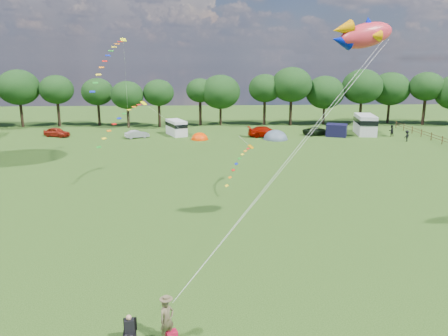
{
  "coord_description": "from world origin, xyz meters",
  "views": [
    {
      "loc": [
        -1.5,
        -22.59,
        11.7
      ],
      "look_at": [
        0.0,
        8.0,
        4.0
      ],
      "focal_mm": 35.0,
      "sensor_mm": 36.0,
      "label": 1
    }
  ],
  "objects_px": {
    "tent_greyblue": "(275,139)",
    "fish_kite": "(362,35)",
    "campervan_d": "(365,124)",
    "camp_chair": "(129,326)",
    "walker_a": "(391,131)",
    "walker_b": "(407,136)",
    "car_d": "(317,131)",
    "tent_orange": "(200,139)",
    "car_c": "(266,132)",
    "car_a": "(57,132)",
    "campervan_c": "(176,127)",
    "car_b": "(137,134)",
    "kite_flyer": "(167,320)"
  },
  "relations": [
    {
      "from": "campervan_c",
      "to": "camp_chair",
      "type": "relative_size",
      "value": 3.81
    },
    {
      "from": "tent_greyblue",
      "to": "camp_chair",
      "type": "height_order",
      "value": "tent_greyblue"
    },
    {
      "from": "car_d",
      "to": "walker_b",
      "type": "distance_m",
      "value": 13.03
    },
    {
      "from": "camp_chair",
      "to": "walker_b",
      "type": "xyz_separation_m",
      "value": [
        32.69,
        44.75,
        -0.01
      ]
    },
    {
      "from": "kite_flyer",
      "to": "walker_a",
      "type": "relative_size",
      "value": 1.07
    },
    {
      "from": "car_c",
      "to": "walker_a",
      "type": "distance_m",
      "value": 19.44
    },
    {
      "from": "tent_orange",
      "to": "fish_kite",
      "type": "xyz_separation_m",
      "value": [
        9.9,
        -37.72,
        13.02
      ]
    },
    {
      "from": "tent_orange",
      "to": "camp_chair",
      "type": "relative_size",
      "value": 2.04
    },
    {
      "from": "campervan_d",
      "to": "camp_chair",
      "type": "relative_size",
      "value": 4.8
    },
    {
      "from": "car_a",
      "to": "walker_b",
      "type": "relative_size",
      "value": 2.63
    },
    {
      "from": "tent_greyblue",
      "to": "car_d",
      "type": "bearing_deg",
      "value": 25.65
    },
    {
      "from": "car_a",
      "to": "tent_greyblue",
      "type": "distance_m",
      "value": 33.49
    },
    {
      "from": "car_c",
      "to": "walker_a",
      "type": "relative_size",
      "value": 2.94
    },
    {
      "from": "car_a",
      "to": "walker_b",
      "type": "xyz_separation_m",
      "value": [
        51.97,
        -6.47,
        0.1
      ]
    },
    {
      "from": "tent_greyblue",
      "to": "fish_kite",
      "type": "relative_size",
      "value": 0.97
    },
    {
      "from": "car_c",
      "to": "walker_b",
      "type": "relative_size",
      "value": 3.22
    },
    {
      "from": "camp_chair",
      "to": "walker_a",
      "type": "relative_size",
      "value": 0.78
    },
    {
      "from": "campervan_c",
      "to": "camp_chair",
      "type": "xyz_separation_m",
      "value": [
        0.97,
        -51.79,
        -0.45
      ]
    },
    {
      "from": "tent_orange",
      "to": "fish_kite",
      "type": "relative_size",
      "value": 0.67
    },
    {
      "from": "car_a",
      "to": "kite_flyer",
      "type": "distance_m",
      "value": 55.12
    },
    {
      "from": "car_d",
      "to": "campervan_c",
      "type": "relative_size",
      "value": 0.88
    },
    {
      "from": "car_c",
      "to": "camp_chair",
      "type": "distance_m",
      "value": 51.28
    },
    {
      "from": "car_c",
      "to": "campervan_d",
      "type": "xyz_separation_m",
      "value": [
        16.08,
        1.6,
        0.87
      ]
    },
    {
      "from": "car_d",
      "to": "campervan_c",
      "type": "height_order",
      "value": "campervan_c"
    },
    {
      "from": "campervan_c",
      "to": "walker_b",
      "type": "distance_m",
      "value": 34.39
    },
    {
      "from": "walker_a",
      "to": "fish_kite",
      "type": "bearing_deg",
      "value": 48.83
    },
    {
      "from": "car_d",
      "to": "car_a",
      "type": "bearing_deg",
      "value": 71.64
    },
    {
      "from": "tent_greyblue",
      "to": "walker_b",
      "type": "relative_size",
      "value": 2.51
    },
    {
      "from": "tent_greyblue",
      "to": "camp_chair",
      "type": "xyz_separation_m",
      "value": [
        -13.98,
        -47.41,
        0.8
      ]
    },
    {
      "from": "car_c",
      "to": "walker_b",
      "type": "xyz_separation_m",
      "value": [
        19.89,
        -4.9,
        0.03
      ]
    },
    {
      "from": "camp_chair",
      "to": "walker_a",
      "type": "bearing_deg",
      "value": 50.11
    },
    {
      "from": "car_a",
      "to": "tent_greyblue",
      "type": "height_order",
      "value": "car_a"
    },
    {
      "from": "tent_orange",
      "to": "fish_kite",
      "type": "height_order",
      "value": "fish_kite"
    },
    {
      "from": "car_d",
      "to": "camp_chair",
      "type": "xyz_separation_m",
      "value": [
        -21.18,
        -50.87,
        0.19
      ]
    },
    {
      "from": "walker_a",
      "to": "walker_b",
      "type": "bearing_deg",
      "value": 81.86
    },
    {
      "from": "campervan_d",
      "to": "car_c",
      "type": "bearing_deg",
      "value": 105.11
    },
    {
      "from": "tent_orange",
      "to": "walker_a",
      "type": "height_order",
      "value": "walker_a"
    },
    {
      "from": "car_b",
      "to": "camp_chair",
      "type": "distance_m",
      "value": 49.9
    },
    {
      "from": "car_c",
      "to": "tent_orange",
      "type": "bearing_deg",
      "value": 97.39
    },
    {
      "from": "fish_kite",
      "to": "walker_a",
      "type": "xyz_separation_m",
      "value": [
        19.64,
        38.91,
        -12.16
      ]
    },
    {
      "from": "campervan_d",
      "to": "walker_b",
      "type": "relative_size",
      "value": 4.09
    },
    {
      "from": "car_c",
      "to": "tent_greyblue",
      "type": "height_order",
      "value": "car_c"
    },
    {
      "from": "car_d",
      "to": "walker_a",
      "type": "relative_size",
      "value": 2.6
    },
    {
      "from": "camp_chair",
      "to": "tent_greyblue",
      "type": "bearing_deg",
      "value": 67.0
    },
    {
      "from": "fish_kite",
      "to": "campervan_c",
      "type": "bearing_deg",
      "value": 96.9
    },
    {
      "from": "car_d",
      "to": "car_b",
      "type": "bearing_deg",
      "value": 75.07
    },
    {
      "from": "campervan_c",
      "to": "tent_greyblue",
      "type": "distance_m",
      "value": 15.63
    },
    {
      "from": "car_d",
      "to": "fish_kite",
      "type": "distance_m",
      "value": 43.48
    },
    {
      "from": "walker_b",
      "to": "fish_kite",
      "type": "bearing_deg",
      "value": 23.57
    },
    {
      "from": "car_c",
      "to": "fish_kite",
      "type": "xyz_separation_m",
      "value": [
        -0.22,
        -39.55,
        12.26
      ]
    }
  ]
}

